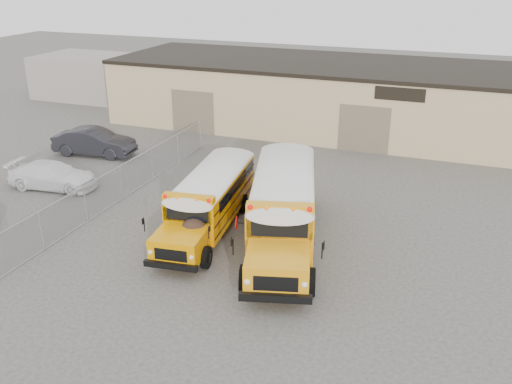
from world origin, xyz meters
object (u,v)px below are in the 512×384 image
(school_bus_left, at_px, (241,158))
(tarp_bundle, at_px, (195,237))
(school_bus_right, at_px, (288,155))
(car_white, at_px, (53,175))
(car_dark, at_px, (94,142))

(school_bus_left, xyz_separation_m, tarp_bundle, (1.32, -8.27, -0.65))
(school_bus_right, height_order, car_white, school_bus_right)
(tarp_bundle, distance_m, car_white, 11.34)
(school_bus_left, height_order, car_dark, school_bus_left)
(school_bus_left, distance_m, tarp_bundle, 8.40)
(tarp_bundle, relative_size, car_dark, 0.33)
(car_dark, bearing_deg, school_bus_left, -104.43)
(school_bus_right, distance_m, tarp_bundle, 8.99)
(car_white, bearing_deg, school_bus_right, -75.68)
(car_dark, bearing_deg, car_white, -174.12)
(school_bus_left, distance_m, car_white, 10.14)
(school_bus_right, bearing_deg, tarp_bundle, -97.35)
(school_bus_left, xyz_separation_m, car_white, (-9.23, -4.11, -0.82))
(tarp_bundle, bearing_deg, school_bus_right, 82.65)
(school_bus_left, relative_size, tarp_bundle, 5.39)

